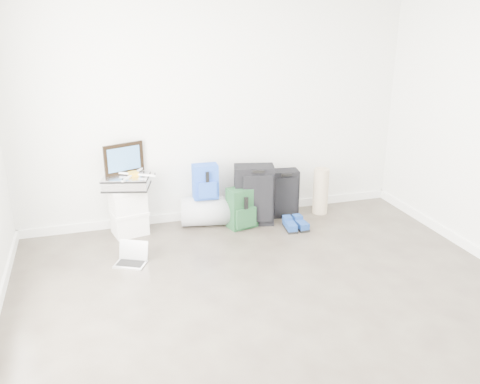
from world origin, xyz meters
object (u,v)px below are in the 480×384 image
object	(u,v)px
laptop	(132,258)
duffel_bag	(206,211)
briefcase	(126,182)
carry_on	(283,193)
boxes_stack	(129,211)
large_suitcase	(254,195)

from	to	relation	value
laptop	duffel_bag	bearing A→B (deg)	64.93
briefcase	carry_on	bearing A→B (deg)	14.72
boxes_stack	laptop	bearing A→B (deg)	-106.30
briefcase	boxes_stack	bearing A→B (deg)	104.95
carry_on	boxes_stack	bearing A→B (deg)	-172.53
briefcase	large_suitcase	bearing A→B (deg)	10.18
briefcase	laptop	distance (m)	0.90
laptop	briefcase	bearing A→B (deg)	113.12
large_suitcase	laptop	world-z (taller)	large_suitcase
carry_on	laptop	size ratio (longest dim) A/B	1.59
boxes_stack	large_suitcase	size ratio (longest dim) A/B	0.77
large_suitcase	laptop	distance (m)	1.60
boxes_stack	duffel_bag	world-z (taller)	boxes_stack
laptop	boxes_stack	bearing A→B (deg)	113.12
briefcase	carry_on	xyz separation A→B (m)	(1.80, -0.01, -0.32)
boxes_stack	large_suitcase	bearing A→B (deg)	-17.00
carry_on	laptop	world-z (taller)	carry_on
large_suitcase	briefcase	bearing A→B (deg)	-171.47
duffel_bag	large_suitcase	bearing A→B (deg)	0.52
boxes_stack	briefcase	xyz separation A→B (m)	(0.00, -0.00, 0.33)
large_suitcase	carry_on	world-z (taller)	large_suitcase
briefcase	laptop	xyz separation A→B (m)	(-0.05, -0.71, -0.55)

